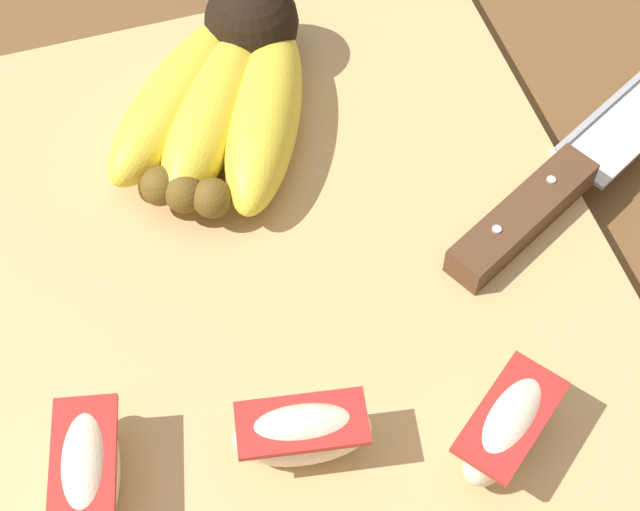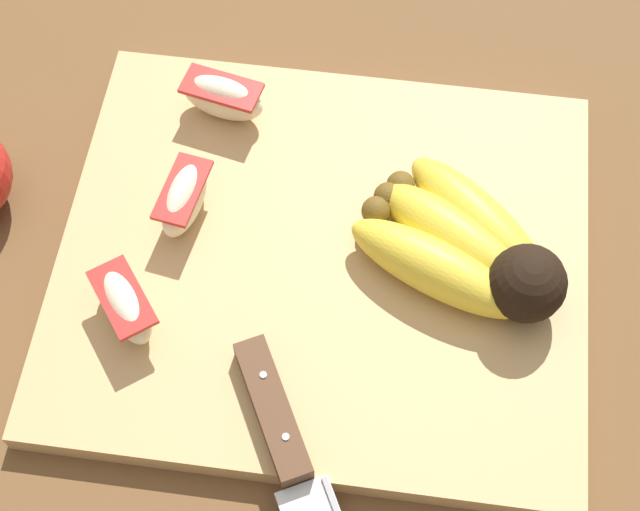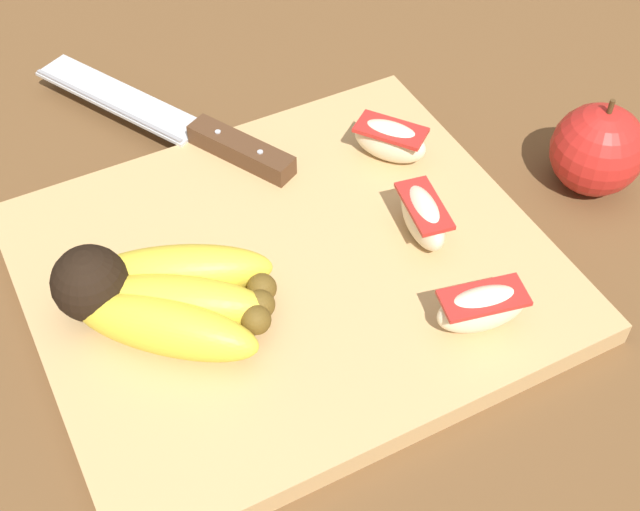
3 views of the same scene
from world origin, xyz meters
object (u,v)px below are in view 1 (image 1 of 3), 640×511
(apple_wedge_near, at_px, (507,427))
(apple_wedge_far, at_px, (88,471))
(banana_bunch, at_px, (227,92))
(chefs_knife, at_px, (576,166))
(apple_wedge_middle, at_px, (302,434))

(apple_wedge_near, xyz_separation_m, apple_wedge_far, (0.03, 0.18, 0.00))
(apple_wedge_near, relative_size, apple_wedge_far, 0.95)
(apple_wedge_near, bearing_deg, banana_bunch, 17.42)
(banana_bunch, xyz_separation_m, apple_wedge_near, (-0.23, -0.07, -0.00))
(chefs_knife, distance_m, apple_wedge_far, 0.30)
(banana_bunch, height_order, apple_wedge_near, banana_bunch)
(apple_wedge_middle, xyz_separation_m, apple_wedge_far, (0.01, 0.09, -0.00))
(apple_wedge_middle, bearing_deg, apple_wedge_near, -104.76)
(banana_bunch, xyz_separation_m, apple_wedge_middle, (-0.21, 0.02, -0.00))
(chefs_knife, height_order, apple_wedge_near, apple_wedge_near)
(banana_bunch, relative_size, chefs_knife, 0.61)
(banana_bunch, relative_size, apple_wedge_near, 2.38)
(banana_bunch, height_order, apple_wedge_far, banana_bunch)
(apple_wedge_middle, bearing_deg, banana_bunch, -4.73)
(chefs_knife, xyz_separation_m, apple_wedge_far, (-0.10, 0.28, 0.01))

